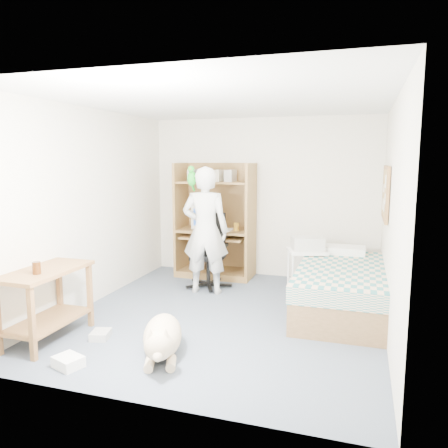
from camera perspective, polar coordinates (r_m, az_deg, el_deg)
name	(u,v)px	position (r m, az deg, el deg)	size (l,w,h in m)	color
floor	(225,316)	(5.34, 0.17, -11.94)	(4.00, 4.00, 0.00)	#44505C
wall_back	(263,198)	(6.96, 5.12, 3.42)	(3.60, 0.02, 2.50)	silver
wall_right	(392,219)	(4.82, 21.06, 0.62)	(0.02, 4.00, 2.50)	silver
wall_left	(91,207)	(5.83, -16.97, 2.10)	(0.02, 4.00, 2.50)	silver
ceiling	(225,101)	(5.04, 0.18, 15.76)	(3.60, 4.00, 0.02)	white
computer_hutch	(216,225)	(6.95, -1.04, -0.13)	(1.20, 0.63, 1.80)	brown
bed	(341,288)	(5.62, 15.02, -8.08)	(1.02, 2.02, 0.66)	brown
side_desk	(47,294)	(4.89, -22.17, -8.41)	(0.50, 1.00, 0.75)	brown
corkboard	(386,193)	(5.69, 20.37, 3.81)	(0.04, 0.94, 0.66)	olive
office_chair	(209,261)	(6.44, -1.95, -4.83)	(0.60, 0.60, 1.06)	black
person	(205,230)	(6.04, -2.44, -0.85)	(0.64, 0.42, 1.76)	silver
parrot	(192,177)	(6.05, -4.22, 6.12)	(0.13, 0.23, 0.36)	#169917
dog	(162,337)	(4.33, -8.09, -14.38)	(0.62, 1.09, 0.43)	beige
printer_cart	(307,264)	(6.22, 10.76, -5.19)	(0.62, 0.55, 0.62)	white
printer	(307,243)	(6.15, 10.84, -2.50)	(0.42, 0.32, 0.18)	#B7B7B2
crt_monitor	(207,216)	(6.99, -2.25, 1.11)	(0.46, 0.48, 0.39)	beige
keyboard	(214,236)	(6.82, -1.35, -1.57)	(0.45, 0.16, 0.03)	beige
pencil_cup	(236,227)	(6.76, 1.62, -0.38)	(0.08, 0.08, 0.12)	gold
drink_glass	(37,268)	(4.65, -23.28, -5.30)	(0.08, 0.08, 0.12)	#40200A
floor_box_a	(68,362)	(4.36, -19.68, -16.59)	(0.25, 0.20, 0.10)	white
floor_box_b	(101,335)	(4.88, -15.82, -13.75)	(0.18, 0.22, 0.08)	#AFB0AB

